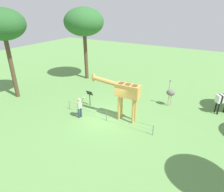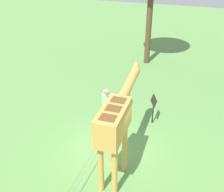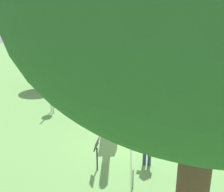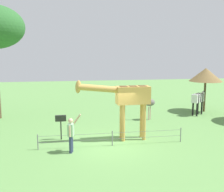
{
  "view_description": "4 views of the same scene",
  "coord_description": "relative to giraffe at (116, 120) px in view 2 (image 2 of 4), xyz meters",
  "views": [
    {
      "loc": [
        -6.52,
        10.72,
        7.65
      ],
      "look_at": [
        -0.25,
        -0.11,
        1.89
      ],
      "focal_mm": 31.68,
      "sensor_mm": 36.0,
      "label": 1
    },
    {
      "loc": [
        -7.39,
        -2.77,
        6.85
      ],
      "look_at": [
        0.12,
        -0.08,
        2.39
      ],
      "focal_mm": 43.26,
      "sensor_mm": 36.0,
      "label": 2
    },
    {
      "loc": [
        11.95,
        0.02,
        6.31
      ],
      "look_at": [
        0.53,
        -0.67,
        2.39
      ],
      "focal_mm": 45.53,
      "sensor_mm": 36.0,
      "label": 3
    },
    {
      "loc": [
        2.07,
        12.76,
        4.51
      ],
      "look_at": [
        -0.1,
        -0.42,
        2.34
      ],
      "focal_mm": 43.76,
      "sensor_mm": 36.0,
      "label": 4
    }
  ],
  "objects": [
    {
      "name": "visitor",
      "position": [
        2.86,
        1.4,
        -1.28
      ],
      "size": [
        0.64,
        0.59,
        1.75
      ],
      "color": "navy",
      "rests_on": "ground_plane"
    },
    {
      "name": "ground_plane",
      "position": [
        0.89,
        0.59,
        -2.19
      ],
      "size": [
        60.0,
        60.0,
        0.0
      ],
      "primitive_type": "plane",
      "color": "#60934C"
    },
    {
      "name": "info_sign",
      "position": [
        3.36,
        -0.53,
        -1.24
      ],
      "size": [
        0.56,
        0.21,
        1.32
      ],
      "color": "black",
      "rests_on": "ground_plane"
    },
    {
      "name": "wire_fence",
      "position": [
        0.89,
        0.83,
        -1.78
      ],
      "size": [
        7.05,
        0.05,
        0.75
      ],
      "color": "slate",
      "rests_on": "ground_plane"
    },
    {
      "name": "giraffe",
      "position": [
        0.0,
        0.0,
        0.0
      ],
      "size": [
        3.8,
        0.75,
        3.15
      ],
      "color": "gold",
      "rests_on": "ground_plane"
    }
  ]
}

